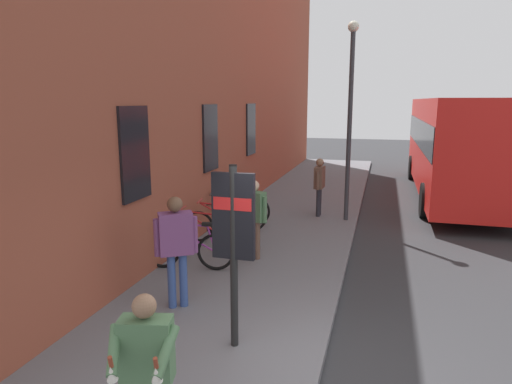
% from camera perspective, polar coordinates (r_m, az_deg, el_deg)
% --- Properties ---
extents(ground, '(60.00, 60.00, 0.00)m').
position_cam_1_polar(ground, '(11.32, 17.25, -5.99)').
color(ground, '#2D2D30').
extents(sidewalk_pavement, '(24.00, 3.50, 0.12)m').
position_cam_1_polar(sidewalk_pavement, '(13.42, 5.27, -2.54)').
color(sidewalk_pavement, slate).
rests_on(sidewalk_pavement, ground).
extents(station_facade, '(22.00, 0.65, 9.44)m').
position_cam_1_polar(station_facade, '(14.56, -1.95, 17.04)').
color(station_facade, brown).
rests_on(station_facade, ground).
extents(bicycle_far_end, '(0.48, 1.76, 0.97)m').
position_cam_1_polar(bicycle_far_end, '(8.77, -8.42, -7.16)').
color(bicycle_far_end, black).
rests_on(bicycle_far_end, sidewalk_pavement).
extents(bicycle_under_window, '(0.48, 1.77, 0.97)m').
position_cam_1_polar(bicycle_under_window, '(9.54, -6.49, -5.57)').
color(bicycle_under_window, black).
rests_on(bicycle_under_window, sidewalk_pavement).
extents(bicycle_nearest_sign, '(0.49, 1.76, 0.97)m').
position_cam_1_polar(bicycle_nearest_sign, '(10.29, -4.38, -4.27)').
color(bicycle_nearest_sign, black).
rests_on(bicycle_nearest_sign, sidewalk_pavement).
extents(bicycle_leaning_wall, '(0.61, 1.73, 0.97)m').
position_cam_1_polar(bicycle_leaning_wall, '(11.14, -3.14, -3.03)').
color(bicycle_leaning_wall, black).
rests_on(bicycle_leaning_wall, sidewalk_pavement).
extents(bicycle_by_door, '(0.68, 1.70, 0.97)m').
position_cam_1_polar(bicycle_by_door, '(12.11, -1.76, -1.84)').
color(bicycle_by_door, black).
rests_on(bicycle_by_door, sidewalk_pavement).
extents(transit_info_sign, '(0.10, 0.55, 2.40)m').
position_cam_1_polar(transit_info_sign, '(5.69, -2.84, -4.54)').
color(transit_info_sign, black).
rests_on(transit_info_sign, sidewalk_pavement).
extents(city_bus, '(10.50, 2.65, 3.35)m').
position_cam_1_polar(city_bus, '(17.02, 23.97, 5.83)').
color(city_bus, red).
rests_on(city_bus, ground).
extents(pedestrian_crossing_street, '(0.37, 0.59, 1.61)m').
position_cam_1_polar(pedestrian_crossing_street, '(9.10, -0.26, -2.43)').
color(pedestrian_crossing_street, brown).
rests_on(pedestrian_crossing_street, sidewalk_pavement).
extents(pedestrian_by_facade, '(0.48, 0.58, 1.76)m').
position_cam_1_polar(pedestrian_by_facade, '(7.04, -10.01, -6.05)').
color(pedestrian_by_facade, '#334C8C').
rests_on(pedestrian_by_facade, sidewalk_pavement).
extents(pedestrian_near_bus, '(0.61, 0.26, 1.61)m').
position_cam_1_polar(pedestrian_near_bus, '(12.64, 7.97, 1.37)').
color(pedestrian_near_bus, '#26262D').
rests_on(pedestrian_near_bus, sidewalk_pavement).
extents(tourist_with_hotdogs, '(0.62, 0.61, 1.57)m').
position_cam_1_polar(tourist_with_hotdogs, '(4.26, -13.63, -19.92)').
color(tourist_with_hotdogs, '#26262D').
rests_on(tourist_with_hotdogs, sidewalk_pavement).
extents(street_lamp, '(0.28, 0.28, 5.12)m').
position_cam_1_polar(street_lamp, '(12.16, 11.77, 10.59)').
color(street_lamp, '#333338').
rests_on(street_lamp, sidewalk_pavement).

